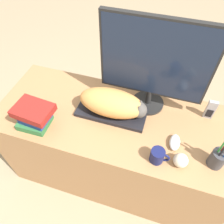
# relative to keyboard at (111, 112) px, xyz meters

# --- Properties ---
(ground_plane) EXTENTS (12.00, 12.00, 0.00)m
(ground_plane) POSITION_rel_keyboard_xyz_m (0.03, -0.33, -0.73)
(ground_plane) COLOR #998466
(desk) EXTENTS (1.48, 0.61, 0.71)m
(desk) POSITION_rel_keyboard_xyz_m (0.03, -0.02, -0.37)
(desk) COLOR #9E7047
(desk) RESTS_ON ground_plane
(keyboard) EXTENTS (0.42, 0.18, 0.02)m
(keyboard) POSITION_rel_keyboard_xyz_m (0.00, 0.00, 0.00)
(keyboard) COLOR black
(keyboard) RESTS_ON desk
(cat) EXTENTS (0.40, 0.19, 0.15)m
(cat) POSITION_rel_keyboard_xyz_m (0.01, -0.00, 0.09)
(cat) COLOR #D18C47
(cat) RESTS_ON keyboard
(monitor) EXTENTS (0.60, 0.20, 0.57)m
(monitor) POSITION_rel_keyboard_xyz_m (0.19, 0.15, 0.31)
(monitor) COLOR black
(monitor) RESTS_ON desk
(computer_mouse) EXTENTS (0.06, 0.10, 0.04)m
(computer_mouse) POSITION_rel_keyboard_xyz_m (0.39, -0.10, 0.01)
(computer_mouse) COLOR silver
(computer_mouse) RESTS_ON desk
(coffee_mug) EXTENTS (0.10, 0.07, 0.08)m
(coffee_mug) POSITION_rel_keyboard_xyz_m (0.32, -0.23, 0.03)
(coffee_mug) COLOR #141947
(coffee_mug) RESTS_ON desk
(pen_cup) EXTENTS (0.08, 0.08, 0.23)m
(pen_cup) POSITION_rel_keyboard_xyz_m (0.60, -0.16, 0.05)
(pen_cup) COLOR #38383D
(pen_cup) RESTS_ON desk
(baseball) EXTENTS (0.07, 0.07, 0.07)m
(baseball) POSITION_rel_keyboard_xyz_m (0.43, -0.21, 0.03)
(baseball) COLOR beige
(baseball) RESTS_ON desk
(phone) EXTENTS (0.05, 0.03, 0.13)m
(phone) POSITION_rel_keyboard_xyz_m (0.56, 0.15, 0.05)
(phone) COLOR #99999E
(phone) RESTS_ON desk
(book_stack) EXTENTS (0.22, 0.17, 0.15)m
(book_stack) POSITION_rel_keyboard_xyz_m (-0.39, -0.21, 0.07)
(book_stack) COLOR #2D6B38
(book_stack) RESTS_ON desk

